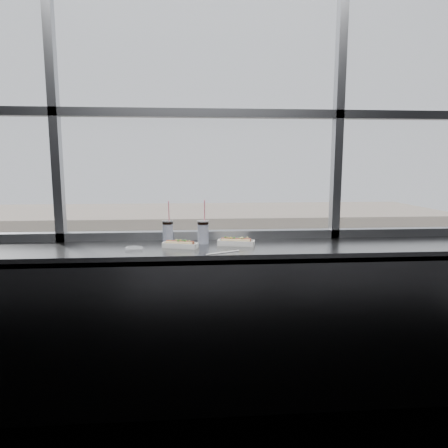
{
  "coord_description": "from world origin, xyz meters",
  "views": [
    {
      "loc": [
        -0.06,
        -1.39,
        1.65
      ],
      "look_at": [
        0.15,
        1.23,
        1.25
      ],
      "focal_mm": 32.0,
      "sensor_mm": 36.0,
      "label": 1
    }
  ],
  "objects": [
    {
      "name": "pedestrian_c",
      "position": [
        4.14,
        29.55,
        -9.86
      ],
      "size": [
        0.73,
        0.97,
        2.19
      ],
      "primitive_type": "imported",
      "rotation": [
        0.0,
        0.0,
        1.57
      ],
      "color": "#66605B",
      "rests_on": "far_sidewalk"
    },
    {
      "name": "car_near_c",
      "position": [
        0.22,
        17.5,
        -9.95
      ],
      "size": [
        2.99,
        6.16,
        1.99
      ],
      "primitive_type": "imported",
      "rotation": [
        0.0,
        0.0,
        1.66
      ],
      "color": "#5C1909",
      "rests_on": "street_asphalt"
    },
    {
      "name": "loose_straw",
      "position": [
        0.12,
        1.01,
        1.1
      ],
      "size": [
        0.21,
        0.11,
        0.01
      ],
      "primitive_type": "cylinder",
      "rotation": [
        0.0,
        1.57,
        0.44
      ],
      "color": "white",
      "rests_on": "counter"
    },
    {
      "name": "far_building",
      "position": [
        0.0,
        39.5,
        -7.0
      ],
      "size": [
        50.0,
        14.0,
        8.0
      ],
      "primitive_type": "cube",
      "color": "#B7A490",
      "rests_on": "plaza_ground"
    },
    {
      "name": "soda_cup_right",
      "position": [
        0.01,
        1.33,
        1.19
      ],
      "size": [
        0.08,
        0.08,
        0.31
      ],
      "color": "white",
      "rests_on": "counter"
    },
    {
      "name": "pedestrian_b",
      "position": [
        -1.59,
        30.15,
        -9.96
      ],
      "size": [
        0.66,
        0.89,
        1.99
      ],
      "primitive_type": "imported",
      "rotation": [
        0.0,
        0.0,
        1.57
      ],
      "color": "#66605B",
      "rests_on": "far_sidewalk"
    },
    {
      "name": "tree_center",
      "position": [
        1.53,
        29.5,
        -7.79
      ],
      "size": [
        3.03,
        3.03,
        4.73
      ],
      "color": "#47382B",
      "rests_on": "far_sidewalk"
    },
    {
      "name": "window_glass",
      "position": [
        0.0,
        1.52,
        2.3
      ],
      "size": [
        6.0,
        0.0,
        6.0
      ],
      "primitive_type": "plane",
      "rotation": [
        1.57,
        0.0,
        0.0
      ],
      "color": "silver",
      "rests_on": "ground"
    },
    {
      "name": "car_far_c",
      "position": [
        11.78,
        25.5,
        -9.99
      ],
      "size": [
        3.12,
        5.95,
        1.89
      ],
      "primitive_type": "imported",
      "rotation": [
        0.0,
        0.0,
        1.71
      ],
      "color": "silver",
      "rests_on": "street_asphalt"
    },
    {
      "name": "tree_left",
      "position": [
        -9.85,
        29.5,
        -7.42
      ],
      "size": [
        3.38,
        3.38,
        5.28
      ],
      "color": "#47382B",
      "rests_on": "far_sidewalk"
    },
    {
      "name": "car_far_a",
      "position": [
        -10.31,
        25.5,
        -9.97
      ],
      "size": [
        2.87,
        6.0,
        1.94
      ],
      "primitive_type": "imported",
      "rotation": [
        0.0,
        0.0,
        1.49
      ],
      "color": "black",
      "rests_on": "street_asphalt"
    },
    {
      "name": "hotdog_tray_left",
      "position": [
        -0.14,
        1.19,
        1.12
      ],
      "size": [
        0.24,
        0.14,
        0.06
      ],
      "rotation": [
        0.0,
        0.0,
        -0.29
      ],
      "color": "white",
      "rests_on": "counter"
    },
    {
      "name": "window_mullions",
      "position": [
        0.0,
        1.5,
        2.3
      ],
      "size": [
        6.0,
        0.08,
        2.4
      ],
      "primitive_type": null,
      "color": "gray",
      "rests_on": "ground"
    },
    {
      "name": "pedestrian_d",
      "position": [
        8.13,
        29.23,
        -9.95
      ],
      "size": [
        0.67,
        0.9,
        2.01
      ],
      "primitive_type": "imported",
      "rotation": [
        0.0,
        0.0,
        1.57
      ],
      "color": "#66605B",
      "rests_on": "far_sidewalk"
    },
    {
      "name": "street_asphalt",
      "position": [
        0.0,
        21.5,
        -10.97
      ],
      "size": [
        80.0,
        10.0,
        0.06
      ],
      "primitive_type": "cube",
      "color": "black",
      "rests_on": "plaza_ground"
    },
    {
      "name": "wall_back_lower",
      "position": [
        0.0,
        1.5,
        0.55
      ],
      "size": [
        6.0,
        0.0,
        6.0
      ],
      "primitive_type": "plane",
      "rotation": [
        1.57,
        0.0,
        0.0
      ],
      "color": "black",
      "rests_on": "ground"
    },
    {
      "name": "car_near_b",
      "position": [
        -6.02,
        17.5,
        -9.85
      ],
      "size": [
        2.92,
        6.6,
        2.17
      ],
      "primitive_type": "imported",
      "rotation": [
        0.0,
        0.0,
        1.6
      ],
      "color": "black",
      "rests_on": "street_asphalt"
    },
    {
      "name": "hotdog_tray_right",
      "position": [
        0.23,
        1.24,
        1.12
      ],
      "size": [
        0.26,
        0.14,
        0.06
      ],
      "rotation": [
        0.0,
        0.0,
        -0.24
      ],
      "color": "white",
      "rests_on": "counter"
    },
    {
      "name": "plaza_ground",
      "position": [
        0.0,
        45.0,
        -11.0
      ],
      "size": [
        120.0,
        120.0,
        0.0
      ],
      "primitive_type": "plane",
      "color": "#B6B3AB",
      "rests_on": "ground"
    },
    {
      "name": "far_sidewalk",
      "position": [
        0.0,
        29.5,
        -10.98
      ],
      "size": [
        80.0,
        6.0,
        0.04
      ],
      "primitive_type": "cube",
      "color": "#B6B3AB",
      "rests_on": "plaza_ground"
    },
    {
      "name": "counter_fascia",
      "position": [
        0.0,
        0.97,
        0.55
      ],
      "size": [
        6.0,
        0.04,
        1.04
      ],
      "primitive_type": "cube",
      "color": "gray",
      "rests_on": "ground"
    },
    {
      "name": "car_far_b",
      "position": [
        3.7,
        25.5,
        -9.95
      ],
      "size": [
        2.88,
        6.11,
        1.99
      ],
      "primitive_type": "imported",
      "rotation": [
        0.0,
        0.0,
        1.64
      ],
      "color": "#A21711",
      "rests_on": "street_asphalt"
    },
    {
      "name": "wrapper",
      "position": [
        -0.44,
        1.15,
        1.11
      ],
      "size": [
        0.11,
        0.08,
        0.03
      ],
      "primitive_type": "ellipsoid",
      "color": "silver",
      "rests_on": "counter"
    },
    {
      "name": "tree_right",
      "position": [
        12.42,
        29.5,
        -7.5
      ],
      "size": [
        3.3,
        3.3,
        5.16
      ],
      "color": "#47382B",
      "rests_on": "far_sidewalk"
    },
    {
      "name": "soda_cup_left",
      "position": [
        -0.24,
        1.39,
        1.19
      ],
      "size": [
        0.08,
        0.08,
        0.29
      ],
      "color": "white",
      "rests_on": "counter"
    },
    {
      "name": "counter",
      "position": [
        0.0,
        1.23,
        1.07
      ],
      "size": [
        6.0,
        0.55,
        0.06
      ],
      "primitive_type": "cube",
      "color": "gray",
      "rests_on": "ground"
    },
    {
      "name": "pedestrian_a",
      "position": [
        -5.9,
        30.5,
        -9.97
      ],
      "size": [
        0.88,
        0.66,
        1.98
      ],
      "primitive_type": "imported",
      "rotation": [
        0.0,
        0.0,
        3.14
      ],
      "color": "#66605B",
      "rests_on": "far_sidewalk"
    },
    {
      "name": "car_near_d",
      "position": [
        8.11,
        17.5,
        -9.8
      ],
      "size": [
        3.59,
        7.09,
        2.27
      ],
      "primitive_type": "imported",
      "rotation": [
        0.0,
        0.0,
        1.68
      ],
      "color": "#ECE7C8",
      "rests_on": "street_asphalt"
    }
  ]
}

